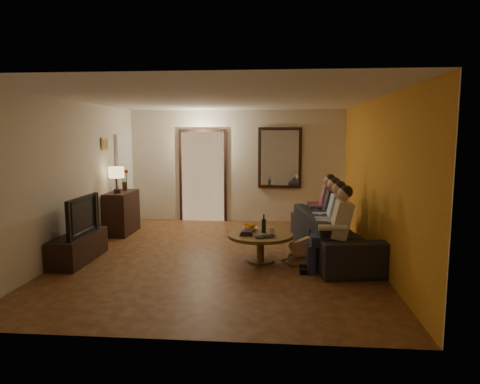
# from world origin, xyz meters

# --- Properties ---
(floor) EXTENTS (5.00, 6.00, 0.01)m
(floor) POSITION_xyz_m (0.00, 0.00, 0.00)
(floor) COLOR #462312
(floor) RESTS_ON ground
(ceiling) EXTENTS (5.00, 6.00, 0.01)m
(ceiling) POSITION_xyz_m (0.00, 0.00, 2.60)
(ceiling) COLOR white
(ceiling) RESTS_ON back_wall
(back_wall) EXTENTS (5.00, 0.02, 2.60)m
(back_wall) POSITION_xyz_m (0.00, 3.00, 1.30)
(back_wall) COLOR beige
(back_wall) RESTS_ON floor
(front_wall) EXTENTS (5.00, 0.02, 2.60)m
(front_wall) POSITION_xyz_m (0.00, -3.00, 1.30)
(front_wall) COLOR beige
(front_wall) RESTS_ON floor
(left_wall) EXTENTS (0.02, 6.00, 2.60)m
(left_wall) POSITION_xyz_m (-2.50, 0.00, 1.30)
(left_wall) COLOR beige
(left_wall) RESTS_ON floor
(right_wall) EXTENTS (0.02, 6.00, 2.60)m
(right_wall) POSITION_xyz_m (2.50, 0.00, 1.30)
(right_wall) COLOR beige
(right_wall) RESTS_ON floor
(orange_accent) EXTENTS (0.01, 6.00, 2.60)m
(orange_accent) POSITION_xyz_m (2.49, 0.00, 1.30)
(orange_accent) COLOR #C06F20
(orange_accent) RESTS_ON right_wall
(kitchen_doorway) EXTENTS (1.00, 0.06, 2.10)m
(kitchen_doorway) POSITION_xyz_m (-0.80, 2.98, 1.05)
(kitchen_doorway) COLOR #FFE0A5
(kitchen_doorway) RESTS_ON floor
(door_trim) EXTENTS (1.12, 0.04, 2.22)m
(door_trim) POSITION_xyz_m (-0.80, 2.97, 1.05)
(door_trim) COLOR black
(door_trim) RESTS_ON floor
(fridge_glimpse) EXTENTS (0.45, 0.03, 1.70)m
(fridge_glimpse) POSITION_xyz_m (-0.55, 2.98, 0.90)
(fridge_glimpse) COLOR silver
(fridge_glimpse) RESTS_ON floor
(mirror_frame) EXTENTS (1.00, 0.05, 1.40)m
(mirror_frame) POSITION_xyz_m (1.00, 2.96, 1.50)
(mirror_frame) COLOR black
(mirror_frame) RESTS_ON back_wall
(mirror_glass) EXTENTS (0.86, 0.02, 1.26)m
(mirror_glass) POSITION_xyz_m (1.00, 2.93, 1.50)
(mirror_glass) COLOR white
(mirror_glass) RESTS_ON back_wall
(white_door) EXTENTS (0.06, 0.85, 2.04)m
(white_door) POSITION_xyz_m (-2.46, 2.30, 1.02)
(white_door) COLOR white
(white_door) RESTS_ON floor
(framed_art) EXTENTS (0.03, 0.28, 0.24)m
(framed_art) POSITION_xyz_m (-2.47, 1.30, 1.85)
(framed_art) COLOR #B28C33
(framed_art) RESTS_ON left_wall
(art_canvas) EXTENTS (0.01, 0.22, 0.18)m
(art_canvas) POSITION_xyz_m (-2.46, 1.30, 1.85)
(art_canvas) COLOR brown
(art_canvas) RESTS_ON left_wall
(dresser) EXTENTS (0.45, 0.98, 0.87)m
(dresser) POSITION_xyz_m (-2.25, 1.50, 0.43)
(dresser) COLOR black
(dresser) RESTS_ON floor
(table_lamp) EXTENTS (0.30, 0.30, 0.54)m
(table_lamp) POSITION_xyz_m (-2.25, 1.28, 1.14)
(table_lamp) COLOR beige
(table_lamp) RESTS_ON dresser
(flower_vase) EXTENTS (0.14, 0.14, 0.44)m
(flower_vase) POSITION_xyz_m (-2.25, 1.72, 1.09)
(flower_vase) COLOR #AB1312
(flower_vase) RESTS_ON dresser
(tv_stand) EXTENTS (0.45, 1.31, 0.44)m
(tv_stand) POSITION_xyz_m (-2.25, -0.48, 0.22)
(tv_stand) COLOR black
(tv_stand) RESTS_ON floor
(tv) EXTENTS (1.07, 0.14, 0.62)m
(tv) POSITION_xyz_m (-2.25, -0.48, 0.75)
(tv) COLOR black
(tv) RESTS_ON tv_stand
(sofa) EXTENTS (2.70, 1.38, 0.75)m
(sofa) POSITION_xyz_m (1.90, 0.15, 0.38)
(sofa) COLOR black
(sofa) RESTS_ON floor
(person_a) EXTENTS (0.60, 0.40, 1.20)m
(person_a) POSITION_xyz_m (1.80, -0.75, 0.60)
(person_a) COLOR tan
(person_a) RESTS_ON sofa
(person_b) EXTENTS (0.60, 0.40, 1.20)m
(person_b) POSITION_xyz_m (1.80, -0.15, 0.60)
(person_b) COLOR tan
(person_b) RESTS_ON sofa
(person_c) EXTENTS (0.60, 0.40, 1.20)m
(person_c) POSITION_xyz_m (1.80, 0.45, 0.60)
(person_c) COLOR tan
(person_c) RESTS_ON sofa
(person_d) EXTENTS (0.60, 0.40, 1.20)m
(person_d) POSITION_xyz_m (1.80, 1.05, 0.60)
(person_d) COLOR tan
(person_d) RESTS_ON sofa
(dog) EXTENTS (0.58, 0.30, 0.56)m
(dog) POSITION_xyz_m (1.38, -0.33, 0.28)
(dog) COLOR #9B6647
(dog) RESTS_ON floor
(coffee_table) EXTENTS (1.25, 1.25, 0.45)m
(coffee_table) POSITION_xyz_m (0.67, -0.26, 0.23)
(coffee_table) COLOR brown
(coffee_table) RESTS_ON floor
(bowl) EXTENTS (0.26, 0.26, 0.06)m
(bowl) POSITION_xyz_m (0.49, -0.04, 0.48)
(bowl) COLOR white
(bowl) RESTS_ON coffee_table
(oranges) EXTENTS (0.20, 0.20, 0.08)m
(oranges) POSITION_xyz_m (0.49, -0.04, 0.55)
(oranges) COLOR orange
(oranges) RESTS_ON bowl
(wine_bottle) EXTENTS (0.07, 0.07, 0.31)m
(wine_bottle) POSITION_xyz_m (0.72, -0.16, 0.60)
(wine_bottle) COLOR black
(wine_bottle) RESTS_ON coffee_table
(wine_glass) EXTENTS (0.06, 0.06, 0.10)m
(wine_glass) POSITION_xyz_m (0.85, -0.21, 0.50)
(wine_glass) COLOR silver
(wine_glass) RESTS_ON coffee_table
(book_stack) EXTENTS (0.20, 0.15, 0.07)m
(book_stack) POSITION_xyz_m (0.45, -0.36, 0.48)
(book_stack) COLOR black
(book_stack) RESTS_ON coffee_table
(laptop) EXTENTS (0.38, 0.32, 0.03)m
(laptop) POSITION_xyz_m (0.77, -0.54, 0.46)
(laptop) COLOR black
(laptop) RESTS_ON coffee_table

